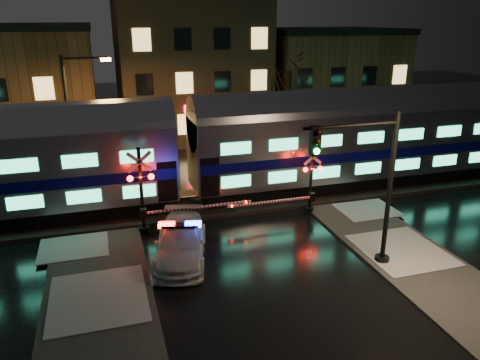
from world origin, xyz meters
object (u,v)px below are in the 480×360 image
crossing_signal_left (150,199)px  traffic_light (368,190)px  police_car (181,242)px  crossing_signal_right (305,187)px  streetlight (74,117)px

crossing_signal_left → traffic_light: bearing=-36.4°
police_car → crossing_signal_left: bearing=121.5°
crossing_signal_right → streetlight: size_ratio=0.65×
police_car → crossing_signal_right: (7.12, 2.90, 0.76)m
crossing_signal_left → streetlight: streetlight is taller
crossing_signal_left → streetlight: (-3.32, 6.69, 2.84)m
traffic_light → streetlight: streetlight is taller
police_car → traffic_light: bearing=-9.4°
police_car → crossing_signal_left: (-0.94, 2.91, 1.02)m
crossing_signal_left → traffic_light: 10.11m
crossing_signal_right → traffic_light: 6.22m
police_car → streetlight: (-4.26, 9.60, 3.86)m
crossing_signal_right → streetlight: (-11.38, 6.70, 3.10)m
crossing_signal_right → crossing_signal_left: size_ratio=0.86×
police_car → traffic_light: traffic_light is taller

